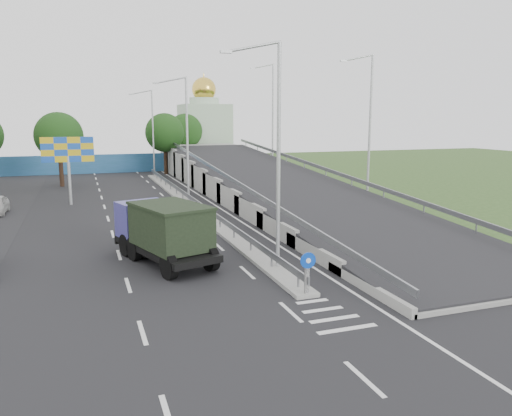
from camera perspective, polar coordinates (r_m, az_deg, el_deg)
name	(u,v)px	position (r m, az deg, el deg)	size (l,w,h in m)	color
ground	(333,319)	(18.23, 8.80, -12.39)	(160.00, 160.00, 0.00)	#2D4C1E
road_surface	(160,218)	(35.82, -10.88, -1.18)	(26.00, 90.00, 0.04)	black
median	(190,205)	(40.20, -7.52, 0.30)	(1.00, 44.00, 0.20)	gray
overpass_ramp	(277,181)	(42.11, 2.47, 3.10)	(10.00, 50.00, 3.50)	gray
median_guardrail	(190,197)	(40.09, -7.54, 1.21)	(0.09, 44.00, 0.71)	gray
sign_bollard	(307,273)	(19.69, 5.88, -7.38)	(0.64, 0.23, 1.67)	black
lamp_post_near	(275,145)	(22.36, 2.15, 7.23)	(2.74, 0.18, 10.08)	#B2B5B7
lamp_post_mid	(185,133)	(41.60, -8.13, 8.53)	(2.74, 0.18, 10.08)	#B2B5B7
lamp_post_far	(151,128)	(61.33, -11.88, 8.93)	(2.74, 0.18, 10.08)	#B2B5B7
blue_wall	(114,164)	(67.14, -15.92, 4.91)	(30.00, 0.50, 2.40)	#235982
church	(205,129)	(76.94, -5.89, 8.95)	(7.00, 7.00, 13.80)	#B2CCAD
billboard	(68,153)	(42.87, -20.71, 5.85)	(4.00, 0.24, 5.50)	#B2B5B7
tree_left_mid	(59,136)	(54.83, -21.61, 7.65)	(4.80, 4.80, 7.60)	black
tree_median_far	(165,133)	(63.60, -10.40, 8.45)	(4.80, 4.80, 7.60)	black
tree_ramp_far	(185,131)	(71.20, -8.10, 8.69)	(4.80, 4.80, 7.60)	black
dump_truck	(163,229)	(24.72, -10.59, -2.38)	(4.36, 7.19, 2.99)	black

